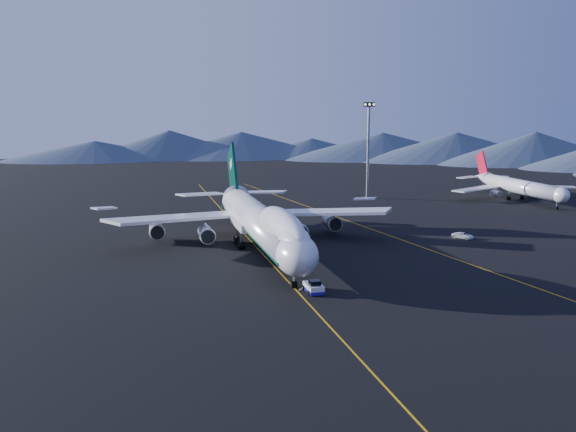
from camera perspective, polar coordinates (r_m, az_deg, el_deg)
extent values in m
plane|color=black|center=(124.72, -2.52, -3.11)|extent=(500.00, 500.00, 0.00)
cube|color=orange|center=(124.71, -2.52, -3.11)|extent=(0.25, 220.00, 0.01)
cube|color=orange|center=(142.74, 8.55, -1.57)|extent=(28.08, 198.09, 0.01)
cone|color=#404E63|center=(351.73, -16.75, 5.77)|extent=(100.00, 100.00, 12.00)
cone|color=#404E63|center=(357.20, -4.16, 6.21)|extent=(100.00, 100.00, 12.00)
cone|color=#404E63|center=(353.90, 8.43, 6.10)|extent=(100.00, 100.00, 12.00)
cone|color=#404E63|center=(341.96, 21.13, 5.43)|extent=(100.00, 100.00, 12.00)
cylinder|color=silver|center=(123.59, -2.54, -0.58)|extent=(6.50, 56.00, 6.50)
ellipsoid|color=silver|center=(96.86, 0.75, -3.45)|extent=(6.50, 10.40, 6.50)
ellipsoid|color=silver|center=(105.37, -0.56, -0.98)|extent=(5.13, 25.16, 5.85)
cube|color=black|center=(94.71, 1.06, -3.01)|extent=(3.60, 1.61, 1.29)
cone|color=silver|center=(155.56, -4.96, 1.82)|extent=(6.50, 12.00, 6.50)
cube|color=#033226|center=(124.72, -2.63, -0.90)|extent=(6.24, 60.00, 1.10)
cube|color=silver|center=(129.10, -3.02, -0.63)|extent=(7.50, 13.00, 1.60)
cube|color=silver|center=(132.98, -9.66, -0.15)|extent=(30.62, 23.28, 2.83)
cube|color=silver|center=(138.10, 2.42, 0.35)|extent=(30.62, 23.28, 2.83)
cylinder|color=slate|center=(130.03, -7.30, -1.57)|extent=(2.90, 5.50, 2.90)
cylinder|color=slate|center=(135.69, -11.61, -1.22)|extent=(2.90, 5.50, 2.90)
cylinder|color=slate|center=(133.48, 0.83, -1.20)|extent=(2.90, 5.50, 2.90)
cylinder|color=slate|center=(142.24, 3.86, -0.54)|extent=(2.90, 5.50, 2.90)
cube|color=#033226|center=(153.97, -4.92, 3.62)|extent=(0.55, 14.11, 15.94)
cube|color=silver|center=(156.01, -7.77, 1.94)|extent=(12.39, 9.47, 0.98)
cube|color=silver|center=(158.29, -2.36, 2.13)|extent=(12.39, 9.47, 0.98)
cylinder|color=black|center=(99.53, 0.52, -6.09)|extent=(0.90, 1.10, 1.10)
cube|color=silver|center=(97.29, 2.29, -6.35)|extent=(2.22, 4.39, 1.09)
cube|color=navy|center=(97.40, 2.29, -6.58)|extent=(2.33, 4.59, 0.50)
cube|color=black|center=(97.07, 2.29, -5.90)|extent=(1.60, 1.60, 0.89)
cylinder|color=silver|center=(202.55, 19.97, 2.45)|extent=(4.32, 36.37, 4.32)
ellipsoid|color=silver|center=(187.86, 23.04, 1.73)|extent=(4.32, 6.05, 4.32)
cone|color=silver|center=(220.61, 16.87, 3.28)|extent=(4.32, 7.96, 4.32)
cube|color=silver|center=(201.41, 16.37, 2.34)|extent=(19.09, 12.89, 0.40)
cube|color=silver|center=(213.74, 21.65, 2.45)|extent=(19.09, 12.89, 0.40)
cylinder|color=slate|center=(201.80, 18.01, 1.88)|extent=(2.16, 3.98, 2.16)
cylinder|color=slate|center=(208.66, 20.93, 1.96)|extent=(2.16, 3.98, 2.16)
cube|color=#B9112C|center=(220.69, 16.85, 4.41)|extent=(0.40, 7.75, 9.16)
imported|color=white|center=(140.93, 15.30, -1.69)|extent=(4.48, 4.93, 1.28)
cylinder|color=black|center=(197.68, 7.04, 1.66)|extent=(2.68, 2.68, 0.45)
cylinder|color=slate|center=(196.24, 7.13, 5.63)|extent=(0.78, 0.78, 27.92)
cube|color=black|center=(195.77, 7.22, 9.81)|extent=(3.57, 0.89, 1.34)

